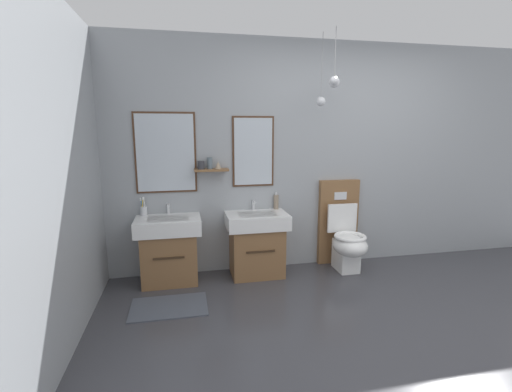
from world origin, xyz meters
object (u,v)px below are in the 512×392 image
Objects in this scene: soap_dispenser at (276,202)px; vanity_sink_left at (169,248)px; vanity_sink_right at (257,242)px; toothbrush_cup at (144,210)px; toilet at (344,236)px.

vanity_sink_left is at bearing -172.25° from soap_dispenser.
vanity_sink_left and vanity_sink_right have the same top height.
toothbrush_cup is at bearing 148.70° from vanity_sink_left.
soap_dispenser is (-0.76, 0.17, 0.40)m from toilet.
vanity_sink_left is 0.48m from toothbrush_cup.
soap_dispenser is (1.44, 0.01, 0.03)m from toothbrush_cup.
vanity_sink_right is (0.93, 0.00, 0.00)m from vanity_sink_left.
vanity_sink_left is 0.69× the size of toilet.
toilet reaches higher than vanity_sink_right.
toothbrush_cup is (-2.20, 0.16, 0.37)m from toilet.
soap_dispenser is at bearing 7.75° from vanity_sink_left.
toilet reaches higher than toothbrush_cup.
toilet is at bearing -4.19° from toothbrush_cup.
vanity_sink_left is 3.48× the size of toothbrush_cup.
toothbrush_cup is 1.01× the size of soap_dispenser.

